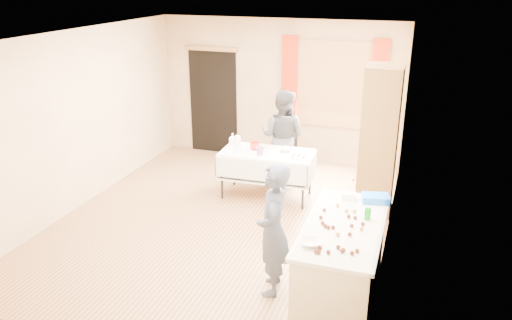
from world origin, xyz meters
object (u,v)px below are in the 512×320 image
(woman, at_px, (283,137))
(chair, at_px, (286,160))
(party_table, at_px, (267,170))
(girl, at_px, (273,230))
(cabinet, at_px, (379,141))
(counter, at_px, (341,263))

(woman, bearing_deg, chair, -85.91)
(party_table, bearing_deg, girl, -73.13)
(cabinet, distance_m, woman, 1.73)
(girl, bearing_deg, cabinet, 149.52)
(counter, xyz_separation_m, party_table, (-1.56, 2.29, -0.01))
(chair, height_order, girl, girl)
(cabinet, height_order, party_table, cabinet)
(girl, bearing_deg, counter, 83.82)
(cabinet, xyz_separation_m, party_table, (-1.66, -0.08, -0.63))
(party_table, height_order, girl, girl)
(cabinet, relative_size, woman, 1.36)
(woman, bearing_deg, girl, 110.78)
(cabinet, height_order, counter, cabinet)
(party_table, relative_size, chair, 1.42)
(counter, xyz_separation_m, girl, (-0.74, -0.07, 0.30))
(cabinet, bearing_deg, girl, -109.01)
(party_table, distance_m, girl, 2.51)
(chair, distance_m, woman, 0.52)
(chair, bearing_deg, counter, -85.51)
(woman, bearing_deg, party_table, 91.87)
(party_table, xyz_separation_m, woman, (0.06, 0.68, 0.35))
(counter, distance_m, party_table, 2.77)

